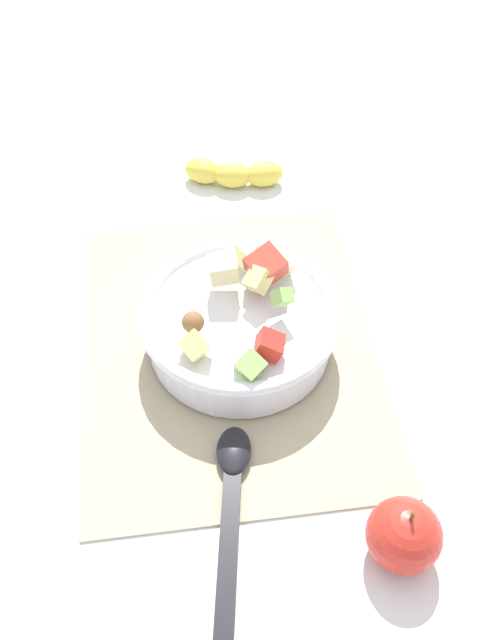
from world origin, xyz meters
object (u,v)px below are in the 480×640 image
(salad_bowl, at_px, (240,324))
(banana_whole, at_px, (232,173))
(serving_spoon, at_px, (231,498))
(whole_apple, at_px, (404,535))

(salad_bowl, xyz_separation_m, banana_whole, (-0.30, 0.03, -0.03))
(salad_bowl, height_order, banana_whole, salad_bowl)
(salad_bowl, relative_size, serving_spoon, 0.97)
(whole_apple, height_order, banana_whole, whole_apple)
(serving_spoon, xyz_separation_m, banana_whole, (-0.50, 0.06, 0.01))
(serving_spoon, relative_size, whole_apple, 2.87)
(salad_bowl, height_order, serving_spoon, salad_bowl)
(salad_bowl, xyz_separation_m, whole_apple, (0.26, 0.12, -0.01))
(serving_spoon, bearing_deg, salad_bowl, 169.90)
(banana_whole, bearing_deg, salad_bowl, -5.26)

